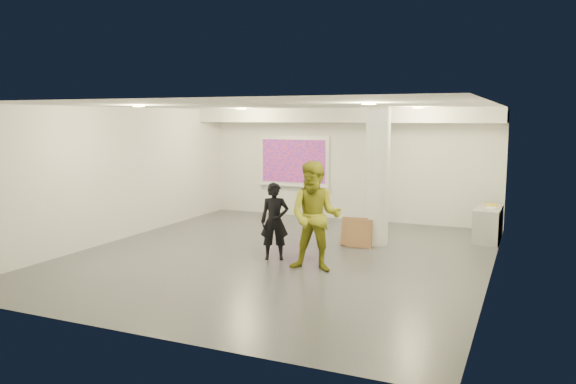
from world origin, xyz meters
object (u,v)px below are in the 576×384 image
at_px(column, 377,176).
at_px(projection_screen, 294,162).
at_px(woman, 275,221).
at_px(credenza, 488,224).
at_px(man, 315,217).

distance_m(column, projection_screen, 4.08).
height_order(projection_screen, woman, projection_screen).
distance_m(column, credenza, 2.85).
bearing_deg(credenza, projection_screen, 168.54).
xyz_separation_m(projection_screen, credenza, (5.32, -1.25, -1.15)).
distance_m(projection_screen, credenza, 5.59).
distance_m(column, woman, 2.66).
xyz_separation_m(credenza, woman, (-3.71, -3.48, 0.38)).
bearing_deg(column, credenza, 32.22).
relative_size(projection_screen, credenza, 1.62).
bearing_deg(column, man, -100.38).
relative_size(column, man, 1.50).
bearing_deg(column, projection_screen, 139.44).
relative_size(column, credenza, 2.31).
height_order(column, man, column).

